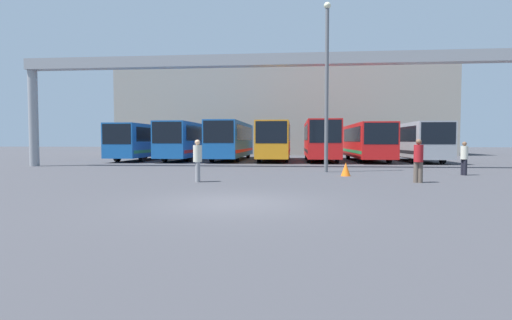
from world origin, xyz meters
TOP-DOWN VIEW (x-y plane):
  - ground_plane at (0.00, 0.00)m, footprint 200.00×200.00m
  - building_backdrop at (0.00, 41.95)m, footprint 40.22×12.00m
  - overhead_gantry at (0.00, 14.38)m, footprint 31.80×0.80m
  - bus_slot_0 at (-11.57, 23.40)m, footprint 2.45×10.74m
  - bus_slot_1 at (-7.72, 24.00)m, footprint 2.46×11.93m
  - bus_slot_2 at (-3.86, 24.24)m, footprint 2.47×12.41m
  - bus_slot_3 at (0.00, 23.20)m, footprint 2.51×10.34m
  - bus_slot_4 at (3.86, 23.52)m, footprint 2.49×10.98m
  - bus_slot_5 at (7.72, 23.62)m, footprint 2.60×11.19m
  - bus_slot_6 at (11.57, 23.09)m, footprint 2.57×10.12m
  - pedestrian_near_left at (9.94, 9.73)m, footprint 0.34×0.34m
  - pedestrian_mid_right at (-2.28, 5.33)m, footprint 0.36×0.36m
  - pedestrian_near_right at (6.63, 5.92)m, footprint 0.36×0.36m
  - traffic_cone at (4.11, 8.70)m, footprint 0.46×0.46m
  - lamp_post at (3.37, 11.10)m, footprint 0.36×0.36m

SIDE VIEW (x-z plane):
  - ground_plane at x=0.00m, z-range 0.00..0.00m
  - traffic_cone at x=4.11m, z-range 0.00..0.65m
  - pedestrian_near_left at x=9.94m, z-range 0.05..1.70m
  - pedestrian_mid_right at x=-2.28m, z-range 0.05..1.78m
  - pedestrian_near_right at x=6.63m, z-range 0.05..1.81m
  - bus_slot_0 at x=-11.57m, z-range 0.23..3.29m
  - bus_slot_5 at x=7.72m, z-range 0.24..3.30m
  - bus_slot_6 at x=11.57m, z-range 0.24..3.32m
  - bus_slot_1 at x=-7.72m, z-range 0.25..3.44m
  - bus_slot_3 at x=0.00m, z-range 0.24..3.45m
  - bus_slot_2 at x=-3.86m, z-range 0.25..3.51m
  - bus_slot_4 at x=3.86m, z-range 0.25..3.54m
  - lamp_post at x=3.37m, z-range 0.37..9.39m
  - building_backdrop at x=0.00m, z-range 0.00..10.35m
  - overhead_gantry at x=0.00m, z-range 2.45..9.50m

